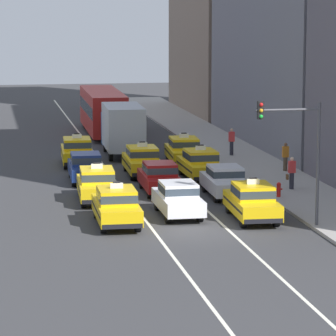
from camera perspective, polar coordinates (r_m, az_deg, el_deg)
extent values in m
plane|color=#353538|center=(43.11, 1.35, -3.60)|extent=(160.00, 160.00, 0.00)
cube|color=silver|center=(62.28, -3.86, 0.41)|extent=(0.14, 80.00, 0.01)
cube|color=silver|center=(62.72, -0.96, 0.49)|extent=(0.14, 80.00, 0.01)
cube|color=#9E9993|center=(59.09, 5.21, -0.02)|extent=(4.00, 90.00, 0.15)
cylinder|color=black|center=(45.74, -4.08, -2.46)|extent=(0.25, 0.64, 0.64)
cylinder|color=black|center=(45.89, -2.24, -2.40)|extent=(0.25, 0.64, 0.64)
cylinder|color=black|center=(42.76, -3.69, -3.29)|extent=(0.25, 0.64, 0.64)
cylinder|color=black|center=(42.93, -1.73, -3.23)|extent=(0.25, 0.64, 0.64)
cube|color=yellow|center=(44.25, -2.94, -2.39)|extent=(1.89, 4.53, 0.70)
cube|color=black|center=(44.24, -2.95, -2.32)|extent=(1.90, 4.17, 0.10)
cube|color=yellow|center=(43.97, -2.93, -1.57)|extent=(1.64, 2.13, 0.64)
cube|color=#2D3842|center=(43.97, -2.93, -1.57)|extent=(1.66, 2.15, 0.35)
cube|color=white|center=(43.89, -2.93, -1.01)|extent=(0.56, 0.13, 0.24)
cube|color=black|center=(43.86, -2.94, -0.82)|extent=(0.32, 0.12, 0.06)
cube|color=black|center=(46.45, -3.25, -2.14)|extent=(1.71, 0.17, 0.20)
cube|color=black|center=(42.16, -2.60, -3.33)|extent=(1.71, 0.17, 0.20)
cylinder|color=black|center=(51.05, -4.99, -1.23)|extent=(0.27, 0.65, 0.64)
cylinder|color=black|center=(51.13, -3.33, -1.19)|extent=(0.27, 0.65, 0.64)
cylinder|color=black|center=(48.04, -4.81, -1.90)|extent=(0.27, 0.65, 0.64)
cylinder|color=black|center=(48.14, -3.06, -1.85)|extent=(0.27, 0.65, 0.64)
cube|color=yellow|center=(49.52, -4.06, -1.14)|extent=(2.02, 4.58, 0.70)
cube|color=black|center=(49.51, -4.06, -1.08)|extent=(2.02, 4.23, 0.10)
cube|color=yellow|center=(49.25, -4.05, -0.40)|extent=(1.70, 2.18, 0.64)
cube|color=#2D3842|center=(49.25, -4.05, -0.40)|extent=(1.72, 2.20, 0.35)
cube|color=white|center=(49.18, -4.06, 0.10)|extent=(0.57, 0.15, 0.24)
cube|color=black|center=(49.16, -4.06, 0.28)|extent=(0.33, 0.13, 0.06)
cube|color=black|center=(51.73, -4.21, -0.97)|extent=(1.71, 0.22, 0.20)
cube|color=black|center=(47.40, -3.88, -1.92)|extent=(1.71, 0.22, 0.20)
cylinder|color=black|center=(56.46, -5.52, -0.22)|extent=(0.26, 0.65, 0.64)
cylinder|color=black|center=(56.55, -4.06, -0.18)|extent=(0.26, 0.65, 0.64)
cylinder|color=black|center=(53.66, -5.36, -0.72)|extent=(0.26, 0.65, 0.64)
cylinder|color=black|center=(53.76, -3.82, -0.68)|extent=(0.26, 0.65, 0.64)
cube|color=navy|center=(55.05, -4.70, -0.10)|extent=(1.90, 4.36, 0.66)
cube|color=navy|center=(54.85, -4.70, 0.53)|extent=(1.62, 1.95, 0.60)
cube|color=#2D3842|center=(54.85, -4.70, 0.53)|extent=(1.64, 1.97, 0.33)
cylinder|color=black|center=(62.22, -5.92, 0.67)|extent=(0.27, 0.65, 0.64)
cylinder|color=black|center=(62.28, -4.56, 0.70)|extent=(0.27, 0.65, 0.64)
cylinder|color=black|center=(59.20, -5.83, 0.22)|extent=(0.27, 0.65, 0.64)
cylinder|color=black|center=(59.26, -4.40, 0.26)|extent=(0.27, 0.65, 0.64)
cube|color=yellow|center=(60.68, -5.19, 0.79)|extent=(2.02, 4.58, 0.70)
cube|color=black|center=(60.68, -5.19, 0.84)|extent=(2.02, 4.22, 0.10)
cube|color=yellow|center=(60.44, -5.19, 1.40)|extent=(1.70, 2.18, 0.64)
cube|color=#2D3842|center=(60.44, -5.19, 1.40)|extent=(1.72, 2.20, 0.35)
cube|color=white|center=(60.38, -5.19, 1.81)|extent=(0.57, 0.15, 0.24)
cube|color=black|center=(60.36, -5.20, 1.95)|extent=(0.33, 0.13, 0.06)
cube|color=black|center=(62.90, -5.27, 0.87)|extent=(1.71, 0.22, 0.20)
cube|color=black|center=(58.54, -5.09, 0.23)|extent=(1.71, 0.22, 0.20)
cylinder|color=black|center=(47.34, -0.61, -2.03)|extent=(0.24, 0.64, 0.64)
cylinder|color=black|center=(47.60, 1.10, -1.97)|extent=(0.24, 0.64, 0.64)
cylinder|color=black|center=(44.61, 0.01, -2.74)|extent=(0.24, 0.64, 0.64)
cylinder|color=black|center=(44.88, 1.82, -2.67)|extent=(0.24, 0.64, 0.64)
cube|color=silver|center=(46.04, 0.57, -1.94)|extent=(1.77, 4.31, 0.66)
cube|color=silver|center=(45.82, 0.60, -1.19)|extent=(1.57, 1.90, 0.60)
cube|color=#2D3842|center=(45.82, 0.60, -1.19)|extent=(1.59, 1.92, 0.33)
cylinder|color=black|center=(52.96, -1.49, -0.81)|extent=(0.25, 0.64, 0.64)
cylinder|color=black|center=(53.17, 0.05, -0.77)|extent=(0.25, 0.64, 0.64)
cylinder|color=black|center=(50.19, -1.04, -1.38)|extent=(0.25, 0.64, 0.64)
cylinder|color=black|center=(50.42, 0.58, -1.33)|extent=(0.25, 0.64, 0.64)
cube|color=maroon|center=(51.62, -0.48, -0.70)|extent=(1.84, 4.33, 0.66)
cube|color=maroon|center=(51.42, -0.46, -0.03)|extent=(1.59, 1.93, 0.60)
cube|color=#2D3842|center=(51.42, -0.46, -0.03)|extent=(1.61, 1.95, 0.33)
cylinder|color=black|center=(58.34, -2.40, 0.13)|extent=(0.26, 0.65, 0.64)
cylinder|color=black|center=(58.53, -0.96, 0.17)|extent=(0.26, 0.65, 0.64)
cylinder|color=black|center=(55.34, -2.03, -0.37)|extent=(0.26, 0.65, 0.64)
cylinder|color=black|center=(55.54, -0.52, -0.33)|extent=(0.26, 0.65, 0.64)
cube|color=yellow|center=(56.87, -1.48, 0.25)|extent=(1.91, 4.54, 0.70)
cube|color=black|center=(56.87, -1.48, 0.30)|extent=(1.92, 4.18, 0.10)
cube|color=yellow|center=(56.63, -1.47, 0.90)|extent=(1.65, 2.14, 0.64)
cube|color=#2D3842|center=(56.63, -1.47, 0.90)|extent=(1.67, 2.16, 0.35)
cube|color=white|center=(56.56, -1.47, 1.34)|extent=(0.56, 0.13, 0.24)
cube|color=black|center=(56.54, -1.47, 1.49)|extent=(0.32, 0.12, 0.06)
cube|color=black|center=(59.08, -1.77, 0.35)|extent=(1.71, 0.18, 0.20)
cube|color=black|center=(54.76, -1.18, -0.37)|extent=(1.71, 0.18, 0.20)
cylinder|color=black|center=(65.96, -3.58, 1.19)|extent=(0.26, 0.65, 0.64)
cylinder|color=black|center=(66.15, -1.94, 1.23)|extent=(0.26, 0.65, 0.64)
cylinder|color=black|center=(62.11, -3.26, 0.69)|extent=(0.26, 0.65, 0.64)
cylinder|color=black|center=(62.31, -1.52, 0.73)|extent=(0.26, 0.65, 0.64)
cube|color=#194C8C|center=(66.87, -2.85, 2.22)|extent=(2.17, 2.27, 2.10)
cube|color=#2D3842|center=(67.89, -2.94, 2.58)|extent=(1.93, 0.13, 0.76)
cube|color=#B2B7C1|center=(63.59, -2.56, 2.35)|extent=(2.48, 5.28, 2.70)
cylinder|color=black|center=(78.32, -4.69, 2.47)|extent=(0.25, 0.64, 0.64)
cylinder|color=black|center=(78.51, -3.23, 2.51)|extent=(0.25, 0.64, 0.64)
cylinder|color=black|center=(71.68, -4.23, 1.84)|extent=(0.25, 0.64, 0.64)
cylinder|color=black|center=(71.88, -2.65, 1.88)|extent=(0.25, 0.64, 0.64)
cube|color=#B21E19|center=(74.92, -3.72, 3.29)|extent=(2.69, 11.24, 2.90)
cube|color=#2D3842|center=(74.90, -3.72, 3.48)|extent=(2.71, 10.79, 0.84)
cube|color=black|center=(80.31, -4.13, 4.55)|extent=(2.13, 0.12, 0.36)
cylinder|color=black|center=(46.74, 3.49, -2.20)|extent=(0.27, 0.65, 0.64)
cylinder|color=black|center=(47.06, 5.25, -2.14)|extent=(0.27, 0.65, 0.64)
cylinder|color=black|center=(43.81, 4.29, -2.99)|extent=(0.27, 0.65, 0.64)
cylinder|color=black|center=(44.15, 6.16, -2.92)|extent=(0.27, 0.65, 0.64)
cube|color=yellow|center=(45.36, 4.79, -2.12)|extent=(1.99, 4.57, 0.70)
cube|color=black|center=(45.35, 4.79, -2.06)|extent=(1.99, 4.21, 0.10)
cube|color=yellow|center=(45.09, 4.85, -1.32)|extent=(1.69, 2.17, 0.64)
cube|color=#2D3842|center=(45.09, 4.85, -1.32)|extent=(1.71, 2.19, 0.35)
cube|color=white|center=(45.01, 4.86, -0.77)|extent=(0.56, 0.14, 0.24)
cube|color=black|center=(44.98, 4.86, -0.58)|extent=(0.32, 0.12, 0.06)
cube|color=black|center=(47.53, 4.20, -1.89)|extent=(1.71, 0.21, 0.20)
cube|color=black|center=(43.31, 5.44, -3.02)|extent=(1.71, 0.21, 0.20)
cylinder|color=black|center=(51.94, 2.11, -1.02)|extent=(0.25, 0.64, 0.64)
cylinder|color=black|center=(52.24, 3.66, -0.97)|extent=(0.25, 0.64, 0.64)
cylinder|color=black|center=(49.21, 2.77, -1.60)|extent=(0.25, 0.64, 0.64)
cylinder|color=black|center=(49.53, 4.40, -1.55)|extent=(0.25, 0.64, 0.64)
cube|color=silver|center=(50.67, 3.23, -0.91)|extent=(1.84, 4.33, 0.66)
cube|color=silver|center=(50.46, 3.26, -0.23)|extent=(1.60, 1.93, 0.60)
cube|color=#2D3842|center=(50.46, 3.26, -0.23)|extent=(1.62, 1.95, 0.33)
cylinder|color=black|center=(56.99, 0.76, -0.08)|extent=(0.25, 0.64, 0.64)
cylinder|color=black|center=(57.31, 2.21, -0.04)|extent=(0.25, 0.64, 0.64)
cylinder|color=black|center=(54.04, 1.42, -0.61)|extent=(0.25, 0.64, 0.64)
cylinder|color=black|center=(54.37, 2.94, -0.55)|extent=(0.25, 0.64, 0.64)
cube|color=yellow|center=(55.62, 1.83, 0.04)|extent=(1.84, 4.51, 0.70)
cube|color=black|center=(55.61, 1.83, 0.09)|extent=(1.85, 4.15, 0.10)
cube|color=yellow|center=(55.37, 1.86, 0.70)|extent=(1.62, 2.11, 0.64)
cube|color=#2D3842|center=(55.37, 1.86, 0.70)|extent=(1.64, 2.13, 0.35)
cube|color=white|center=(55.30, 1.87, 1.15)|extent=(0.56, 0.12, 0.24)
cube|color=black|center=(55.28, 1.87, 1.31)|extent=(0.32, 0.11, 0.06)
cube|color=black|center=(57.79, 1.34, 0.15)|extent=(1.71, 0.15, 0.20)
cube|color=black|center=(53.54, 2.35, -0.60)|extent=(1.71, 0.15, 0.20)
cylinder|color=black|center=(62.13, 0.02, 0.71)|extent=(0.28, 0.65, 0.64)
cylinder|color=black|center=(62.33, 1.36, 0.73)|extent=(0.28, 0.65, 0.64)
cylinder|color=black|center=(59.13, 0.39, 0.26)|extent=(0.28, 0.65, 0.64)
cylinder|color=black|center=(59.34, 1.80, 0.29)|extent=(0.28, 0.65, 0.64)
cube|color=yellow|center=(60.68, 0.89, 0.83)|extent=(2.06, 4.60, 0.70)
cube|color=black|center=(60.67, 0.89, 0.88)|extent=(2.06, 4.24, 0.10)
cube|color=yellow|center=(60.43, 0.91, 1.44)|extent=(1.72, 2.19, 0.64)
cube|color=#2D3842|center=(60.43, 0.91, 1.44)|extent=(1.74, 2.21, 0.35)
cube|color=white|center=(60.37, 0.91, 1.85)|extent=(0.57, 0.15, 0.24)
cube|color=black|center=(60.36, 0.91, 1.99)|extent=(0.33, 0.13, 0.06)
cube|color=black|center=(62.88, 0.61, 0.90)|extent=(1.72, 0.24, 0.20)
cube|color=black|center=(58.55, 1.19, 0.27)|extent=(1.72, 0.24, 0.20)
cylinder|color=#23232D|center=(63.58, 3.63, 1.12)|extent=(0.24, 0.24, 0.86)
cube|color=red|center=(63.48, 3.63, 1.79)|extent=(0.36, 0.22, 0.62)
sphere|color=tan|center=(63.43, 3.64, 2.17)|extent=(0.20, 0.20, 0.20)
cylinder|color=#473828|center=(57.92, 6.67, 0.23)|extent=(0.24, 0.24, 0.79)
cube|color=orange|center=(57.81, 6.69, 0.92)|extent=(0.36, 0.22, 0.63)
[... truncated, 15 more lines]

